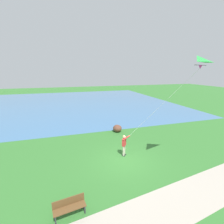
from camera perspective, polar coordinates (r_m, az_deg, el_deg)
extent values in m
plane|color=#33702D|center=(12.83, 4.44, -16.77)|extent=(120.00, 120.00, 0.00)
cube|color=teal|center=(35.12, -16.41, 3.00)|extent=(36.00, 44.00, 0.01)
cube|color=#232328|center=(13.53, 4.52, -14.85)|extent=(0.24, 0.25, 0.06)
cylinder|color=beige|center=(13.34, 4.47, -13.26)|extent=(0.14, 0.14, 0.82)
cube|color=#232328|center=(13.33, 4.16, -15.32)|extent=(0.24, 0.25, 0.06)
cylinder|color=beige|center=(13.14, 4.11, -13.71)|extent=(0.14, 0.14, 0.82)
cube|color=red|center=(12.92, 4.35, -10.70)|extent=(0.45, 0.43, 0.60)
sphere|color=beige|center=(12.73, 4.39, -8.83)|extent=(0.22, 0.22, 0.22)
ellipsoid|color=tan|center=(12.72, 4.33, -8.66)|extent=(0.32, 0.32, 0.13)
cylinder|color=red|center=(12.75, 5.47, -8.87)|extent=(0.55, 0.28, 0.43)
cylinder|color=red|center=(12.59, 5.21, -9.17)|extent=(0.20, 0.56, 0.43)
sphere|color=beige|center=(12.57, 6.05, -8.58)|extent=(0.10, 0.10, 0.10)
pyramid|color=green|center=(11.22, 27.83, 15.59)|extent=(1.00, 1.48, 0.46)
cone|color=#E02D9E|center=(11.06, 29.05, 13.88)|extent=(0.25, 0.25, 0.22)
cylinder|color=black|center=(11.06, 29.12, 14.45)|extent=(0.38, 1.24, 0.02)
cylinder|color=silver|center=(11.36, 16.69, 1.84)|extent=(2.82, 3.25, 5.09)
cube|color=brown|center=(8.90, -14.91, -30.27)|extent=(0.65, 1.55, 0.05)
cube|color=brown|center=(8.88, -15.28, -28.40)|extent=(0.26, 1.49, 0.40)
cube|color=#2D2D33|center=(9.03, -9.71, -31.13)|extent=(0.07, 0.07, 0.45)
cube|color=#2D2D33|center=(9.25, -10.33, -29.78)|extent=(0.07, 0.07, 0.45)
cube|color=#2D2D33|center=(8.91, -19.59, -32.67)|extent=(0.07, 0.07, 0.45)
cube|color=#2D2D33|center=(9.14, -19.84, -31.24)|extent=(0.07, 0.07, 0.45)
ellipsoid|color=brown|center=(18.00, 1.92, -5.87)|extent=(1.07, 0.97, 0.78)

